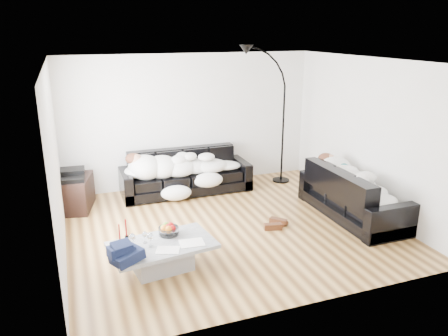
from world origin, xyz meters
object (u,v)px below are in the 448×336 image
object	(u,v)px
sofa_back	(186,172)
shoes	(275,224)
wine_glass_b	(133,241)
candle_left	(119,233)
sofa_right	(353,193)
sleeper_back	(186,162)
fruit_bowl	(169,229)
floor_lamp	(283,124)
wine_glass_a	(145,237)
sleeper_right	(354,181)
stereo	(71,174)
coffee_table	(163,257)
av_cabinet	(74,193)
candle_right	(126,228)
wine_glass_c	(151,240)

from	to	relation	value
sofa_back	shoes	bearing A→B (deg)	-65.63
wine_glass_b	candle_left	size ratio (longest dim) A/B	0.76
sofa_right	sleeper_back	bearing A→B (deg)	48.71
fruit_bowl	floor_lamp	bearing A→B (deg)	39.43
sofa_right	floor_lamp	xyz separation A→B (m)	(-0.29, 2.03, 0.79)
fruit_bowl	wine_glass_a	xyz separation A→B (m)	(-0.34, -0.13, -0.01)
sleeper_right	stereo	xyz separation A→B (m)	(-4.39, 1.95, 0.01)
sofa_right	shoes	world-z (taller)	sofa_right
coffee_table	av_cabinet	xyz separation A→B (m)	(-1.02, 2.57, 0.10)
sofa_back	sleeper_back	bearing A→B (deg)	-90.00
stereo	fruit_bowl	bearing A→B (deg)	-59.25
av_cabinet	candle_right	bearing A→B (deg)	-61.21
sleeper_right	stereo	world-z (taller)	sleeper_right
sleeper_right	wine_glass_b	world-z (taller)	sleeper_right
fruit_bowl	wine_glass_b	distance (m)	0.55
sleeper_right	wine_glass_a	world-z (taller)	sleeper_right
sofa_right	candle_right	xyz separation A→B (m)	(-3.78, -0.28, 0.10)
av_cabinet	sofa_right	bearing A→B (deg)	-10.43
coffee_table	sleeper_right	bearing A→B (deg)	10.30
candle_right	wine_glass_b	bearing A→B (deg)	-83.24
candle_right	stereo	world-z (taller)	stereo
av_cabinet	wine_glass_a	bearing A→B (deg)	-58.27
candle_left	stereo	size ratio (longest dim) A/B	0.55
sofa_right	candle_left	xyz separation A→B (m)	(-3.88, -0.38, 0.09)
coffee_table	floor_lamp	distance (m)	4.19
sleeper_right	wine_glass_b	distance (m)	3.80
wine_glass_a	floor_lamp	world-z (taller)	floor_lamp
coffee_table	candle_right	bearing A→B (deg)	140.96
coffee_table	fruit_bowl	distance (m)	0.38
stereo	sofa_back	bearing A→B (deg)	8.23
candle_right	av_cabinet	xyz separation A→B (m)	(-0.61, 2.24, -0.23)
sofa_right	sleeper_right	xyz separation A→B (m)	(0.00, 0.00, 0.22)
candle_left	candle_right	xyz separation A→B (m)	(0.10, 0.10, 0.01)
sofa_back	fruit_bowl	bearing A→B (deg)	-110.29
candle_left	av_cabinet	xyz separation A→B (m)	(-0.51, 2.33, -0.22)
sleeper_back	wine_glass_b	distance (m)	2.99
sofa_back	sleeper_right	distance (m)	3.13
fruit_bowl	stereo	world-z (taller)	stereo
wine_glass_c	candle_right	xyz separation A→B (m)	(-0.25, 0.37, 0.04)
wine_glass_a	stereo	distance (m)	2.61
wine_glass_c	stereo	xyz separation A→B (m)	(-0.86, 2.61, 0.16)
sofa_right	stereo	world-z (taller)	sofa_right
coffee_table	wine_glass_b	world-z (taller)	wine_glass_b
candle_right	floor_lamp	xyz separation A→B (m)	(3.49, 2.31, 0.70)
candle_left	candle_right	world-z (taller)	candle_right
floor_lamp	wine_glass_c	bearing A→B (deg)	-142.35
wine_glass_c	candle_right	size ratio (longest dim) A/B	0.72
wine_glass_a	av_cabinet	distance (m)	2.61
wine_glass_a	floor_lamp	bearing A→B (deg)	37.81
sleeper_right	sofa_right	bearing A→B (deg)	-180.00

